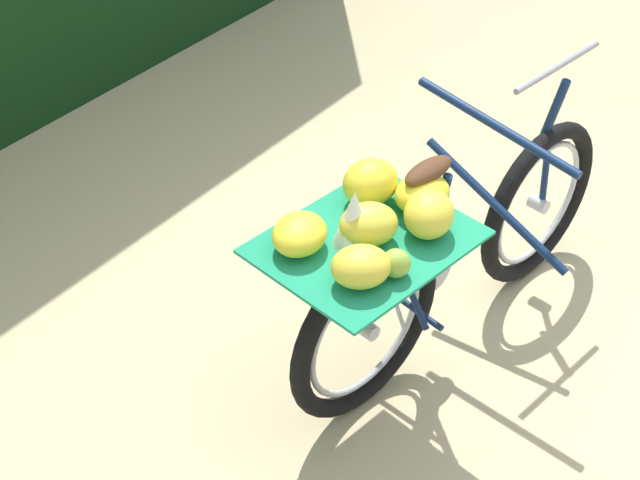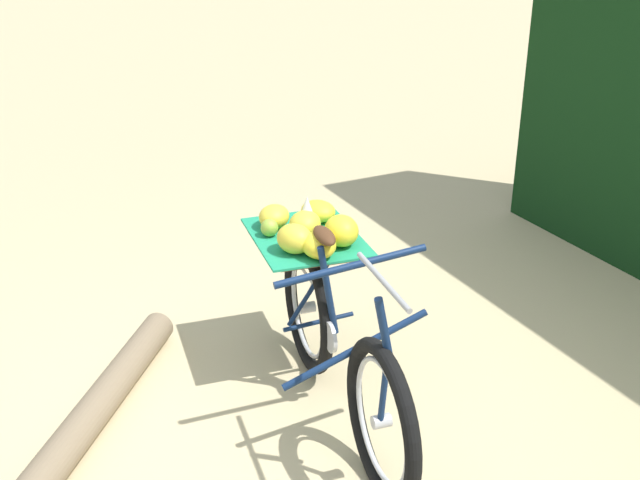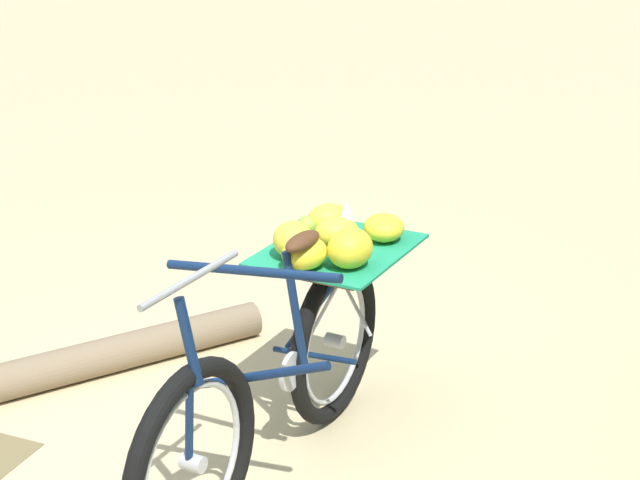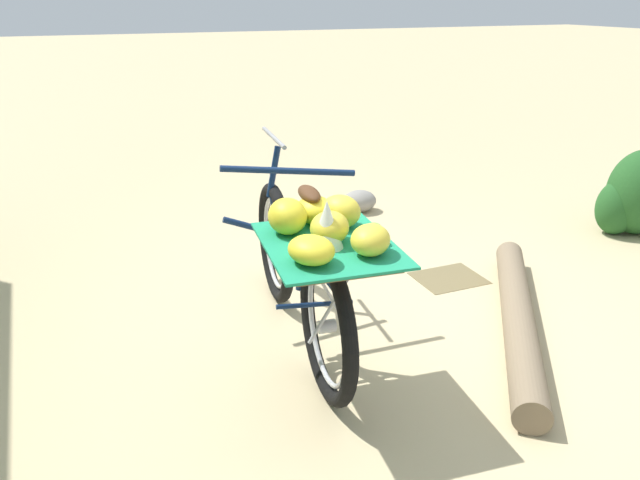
{
  "view_description": "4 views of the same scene",
  "coord_description": "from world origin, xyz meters",
  "views": [
    {
      "loc": [
        -1.24,
        2.51,
        2.73
      ],
      "look_at": [
        0.28,
        0.64,
        0.78
      ],
      "focal_mm": 53.27,
      "sensor_mm": 36.0,
      "label": 1
    },
    {
      "loc": [
        -1.32,
        -2.94,
        2.47
      ],
      "look_at": [
        0.21,
        0.48,
        0.78
      ],
      "focal_mm": 44.54,
      "sensor_mm": 36.0,
      "label": 2
    },
    {
      "loc": [
        1.5,
        -2.92,
        2.18
      ],
      "look_at": [
        0.11,
        0.49,
        0.83
      ],
      "focal_mm": 53.93,
      "sensor_mm": 36.0,
      "label": 3
    },
    {
      "loc": [
        1.12,
        2.76,
        1.76
      ],
      "look_at": [
        0.18,
        0.49,
        0.77
      ],
      "focal_mm": 34.26,
      "sensor_mm": 36.0,
      "label": 4
    }
  ],
  "objects": [
    {
      "name": "ground_plane",
      "position": [
        0.0,
        0.0,
        0.0
      ],
      "size": [
        60.0,
        60.0,
        0.0
      ],
      "primitive_type": "plane",
      "color": "#C6B284"
    },
    {
      "name": "fallen_log",
      "position": [
        -1.07,
        0.4,
        0.09
      ],
      "size": [
        1.22,
        1.6,
        0.17
      ],
      "primitive_type": "cylinder",
      "rotation": [
        0.0,
        1.57,
        0.95
      ],
      "color": "#7F6B51",
      "rests_on": "ground_plane"
    },
    {
      "name": "bicycle",
      "position": [
        0.13,
        0.17,
        0.52
      ],
      "size": [
        0.73,
        1.8,
        1.03
      ],
      "rotation": [
        0.0,
        0.0,
        -1.67
      ],
      "color": "black",
      "rests_on": "ground_plane"
    }
  ]
}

